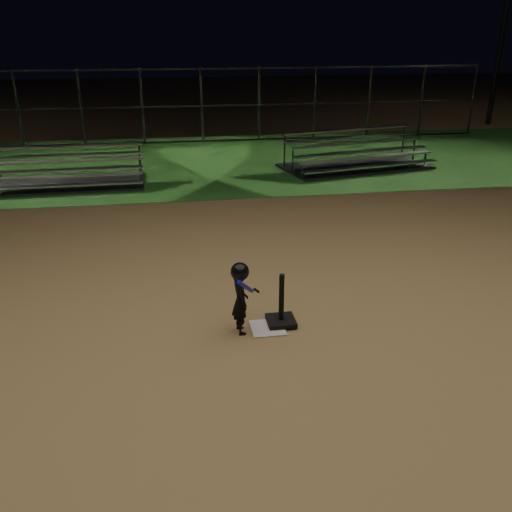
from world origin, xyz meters
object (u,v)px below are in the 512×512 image
Objects in this scene: batting_tee at (281,314)px; bleacher_left at (69,178)px; child_batter at (240,296)px; bleacher_right at (356,161)px; home_plate at (268,328)px.

bleacher_left is (-3.95, 7.76, 0.04)m from batting_tee.
bleacher_right is (4.47, 8.57, -0.32)m from child_batter.
child_batter is at bearing -129.52° from bleacher_right.
home_plate is 8.70m from bleacher_left.
home_plate is 0.10× the size of bleacher_right.
home_plate is 0.45× the size of child_batter.
home_plate is at bearing -65.77° from bleacher_left.
batting_tee is 0.19× the size of bleacher_left.
home_plate is at bearing -155.32° from batting_tee.
child_batter reaches higher than batting_tee.
bleacher_left is at bearing 116.97° from batting_tee.
child_batter reaches higher than bleacher_left.
batting_tee is (0.20, 0.09, 0.14)m from home_plate.
bleacher_right is at bearing 64.38° from home_plate.
batting_tee is at bearing -126.72° from bleacher_right.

